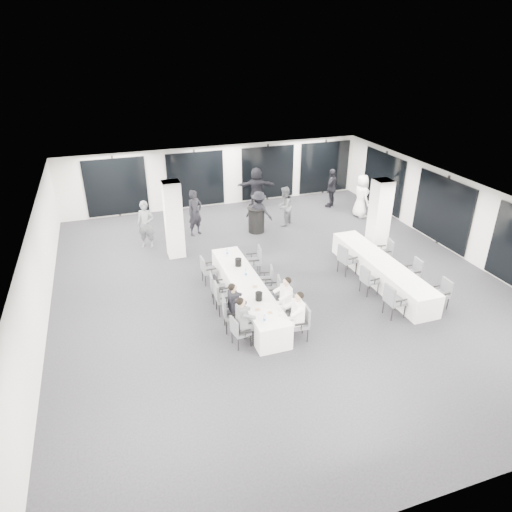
{
  "coord_description": "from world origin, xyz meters",
  "views": [
    {
      "loc": [
        -4.89,
        -12.02,
        7.38
      ],
      "look_at": [
        -0.87,
        -0.2,
        1.24
      ],
      "focal_mm": 32.0,
      "sensor_mm": 36.0,
      "label": 1
    }
  ],
  "objects_px": {
    "chair_main_left_near": "(239,330)",
    "chair_main_right_far": "(255,259)",
    "chair_side_left_near": "(393,299)",
    "standing_guest_e": "(362,193)",
    "chair_main_right_second": "(289,306)",
    "chair_main_left_second": "(230,311)",
    "banquet_table_side": "(381,271)",
    "chair_main_left_far": "(207,269)",
    "standing_guest_c": "(259,209)",
    "ice_bucket_far": "(238,262)",
    "chair_main_left_mid": "(221,296)",
    "chair_side_left_mid": "(368,279)",
    "chair_main_right_near": "(301,321)",
    "chair_side_right_mid": "(414,271)",
    "banquet_table_main": "(247,293)",
    "chair_side_left_far": "(346,258)",
    "standing_guest_f": "(256,185)",
    "ice_bucket_near": "(259,296)",
    "chair_main_right_mid": "(275,288)",
    "chair_side_right_far": "(386,251)",
    "standing_guest_a": "(195,210)",
    "cocktail_table": "(256,220)",
    "standing_guest_d": "(332,186)",
    "standing_guest_g": "(146,221)",
    "standing_guest_b": "(284,204)",
    "chair_main_left_fourth": "(216,286)",
    "chair_side_right_near": "(442,292)",
    "chair_main_right_fourth": "(268,278)"
  },
  "relations": [
    {
      "from": "chair_main_left_near",
      "to": "chair_main_right_far",
      "type": "xyz_separation_m",
      "value": [
        1.66,
        3.57,
        0.08
      ]
    },
    {
      "from": "chair_side_left_near",
      "to": "standing_guest_e",
      "type": "relative_size",
      "value": 0.47
    },
    {
      "from": "chair_main_right_second",
      "to": "chair_main_left_second",
      "type": "bearing_deg",
      "value": 74.49
    },
    {
      "from": "banquet_table_side",
      "to": "chair_main_left_far",
      "type": "distance_m",
      "value": 5.66
    },
    {
      "from": "standing_guest_c",
      "to": "ice_bucket_far",
      "type": "bearing_deg",
      "value": 100.72
    },
    {
      "from": "chair_main_left_mid",
      "to": "chair_side_left_mid",
      "type": "relative_size",
      "value": 1.06
    },
    {
      "from": "chair_main_right_near",
      "to": "chair_side_right_mid",
      "type": "xyz_separation_m",
      "value": [
        4.56,
        1.46,
        -0.03
      ]
    },
    {
      "from": "banquet_table_main",
      "to": "chair_main_left_second",
      "type": "distance_m",
      "value": 1.41
    },
    {
      "from": "chair_side_left_far",
      "to": "standing_guest_f",
      "type": "xyz_separation_m",
      "value": [
        -0.69,
        7.25,
        0.47
      ]
    },
    {
      "from": "standing_guest_f",
      "to": "ice_bucket_near",
      "type": "distance_m",
      "value": 9.58
    },
    {
      "from": "chair_main_right_mid",
      "to": "chair_side_right_far",
      "type": "height_order",
      "value": "chair_side_right_far"
    },
    {
      "from": "chair_main_right_near",
      "to": "chair_side_left_mid",
      "type": "xyz_separation_m",
      "value": [
        2.9,
        1.48,
        -0.03
      ]
    },
    {
      "from": "chair_main_right_far",
      "to": "standing_guest_c",
      "type": "xyz_separation_m",
      "value": [
        1.33,
        3.48,
        0.39
      ]
    },
    {
      "from": "chair_main_left_second",
      "to": "chair_side_left_near",
      "type": "xyz_separation_m",
      "value": [
        4.57,
        -0.86,
        -0.01
      ]
    },
    {
      "from": "chair_main_left_far",
      "to": "standing_guest_a",
      "type": "bearing_deg",
      "value": 170.01
    },
    {
      "from": "chair_main_right_near",
      "to": "standing_guest_c",
      "type": "bearing_deg",
      "value": -5.24
    },
    {
      "from": "chair_side_left_near",
      "to": "ice_bucket_near",
      "type": "relative_size",
      "value": 4.34
    },
    {
      "from": "cocktail_table",
      "to": "standing_guest_a",
      "type": "height_order",
      "value": "standing_guest_a"
    },
    {
      "from": "cocktail_table",
      "to": "chair_side_left_mid",
      "type": "height_order",
      "value": "cocktail_table"
    },
    {
      "from": "chair_main_left_near",
      "to": "chair_side_right_far",
      "type": "height_order",
      "value": "chair_side_right_far"
    },
    {
      "from": "chair_side_left_near",
      "to": "standing_guest_d",
      "type": "bearing_deg",
      "value": 162.23
    },
    {
      "from": "chair_main_right_near",
      "to": "cocktail_table",
      "type": "bearing_deg",
      "value": -4.43
    },
    {
      "from": "chair_side_left_mid",
      "to": "standing_guest_g",
      "type": "xyz_separation_m",
      "value": [
        -6.06,
        5.76,
        0.5
      ]
    },
    {
      "from": "chair_main_left_far",
      "to": "standing_guest_b",
      "type": "distance_m",
      "value": 5.72
    },
    {
      "from": "chair_main_left_far",
      "to": "chair_main_right_mid",
      "type": "relative_size",
      "value": 1.08
    },
    {
      "from": "banquet_table_main",
      "to": "chair_side_right_mid",
      "type": "xyz_separation_m",
      "value": [
        5.4,
        -0.65,
        0.15
      ]
    },
    {
      "from": "banquet_table_main",
      "to": "chair_main_right_near",
      "type": "distance_m",
      "value": 2.27
    },
    {
      "from": "chair_main_right_far",
      "to": "chair_side_right_mid",
      "type": "height_order",
      "value": "chair_main_right_far"
    },
    {
      "from": "banquet_table_main",
      "to": "chair_main_left_mid",
      "type": "distance_m",
      "value": 0.88
    },
    {
      "from": "chair_main_right_mid",
      "to": "chair_side_left_near",
      "type": "bearing_deg",
      "value": -108.06
    },
    {
      "from": "chair_main_left_fourth",
      "to": "cocktail_table",
      "type": "bearing_deg",
      "value": 156.07
    },
    {
      "from": "standing_guest_a",
      "to": "ice_bucket_near",
      "type": "distance_m",
      "value": 6.74
    },
    {
      "from": "chair_main_right_mid",
      "to": "chair_side_right_mid",
      "type": "relative_size",
      "value": 0.93
    },
    {
      "from": "banquet_table_side",
      "to": "ice_bucket_far",
      "type": "height_order",
      "value": "ice_bucket_far"
    },
    {
      "from": "chair_side_right_near",
      "to": "chair_main_right_second",
      "type": "bearing_deg",
      "value": 82.24
    },
    {
      "from": "chair_main_right_mid",
      "to": "chair_side_right_near",
      "type": "xyz_separation_m",
      "value": [
        4.57,
        -1.83,
        0.03
      ]
    },
    {
      "from": "chair_side_right_near",
      "to": "standing_guest_d",
      "type": "distance_m",
      "value": 8.96
    },
    {
      "from": "chair_main_right_far",
      "to": "standing_guest_a",
      "type": "bearing_deg",
      "value": 25.69
    },
    {
      "from": "banquet_table_main",
      "to": "standing_guest_b",
      "type": "xyz_separation_m",
      "value": [
        3.4,
        5.47,
        0.57
      ]
    },
    {
      "from": "chair_main_left_mid",
      "to": "banquet_table_side",
      "type": "bearing_deg",
      "value": 93.32
    },
    {
      "from": "standing_guest_d",
      "to": "cocktail_table",
      "type": "bearing_deg",
      "value": -17.77
    },
    {
      "from": "chair_main_left_fourth",
      "to": "standing_guest_f",
      "type": "relative_size",
      "value": 0.42
    },
    {
      "from": "chair_main_left_far",
      "to": "chair_main_left_mid",
      "type": "bearing_deg",
      "value": -3.22
    },
    {
      "from": "standing_guest_c",
      "to": "standing_guest_b",
      "type": "bearing_deg",
      "value": -128.03
    },
    {
      "from": "chair_main_left_far",
      "to": "chair_main_right_fourth",
      "type": "xyz_separation_m",
      "value": [
        1.66,
        -1.18,
        -0.02
      ]
    },
    {
      "from": "chair_main_left_mid",
      "to": "chair_main_right_mid",
      "type": "xyz_separation_m",
      "value": [
        1.66,
        0.03,
        -0.07
      ]
    },
    {
      "from": "chair_side_right_far",
      "to": "standing_guest_d",
      "type": "bearing_deg",
      "value": 2.42
    },
    {
      "from": "standing_guest_d",
      "to": "banquet_table_side",
      "type": "bearing_deg",
      "value": 36.04
    },
    {
      "from": "banquet_table_main",
      "to": "ice_bucket_far",
      "type": "height_order",
      "value": "ice_bucket_far"
    },
    {
      "from": "chair_main_right_far",
      "to": "standing_guest_a",
      "type": "relative_size",
      "value": 0.48
    }
  ]
}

